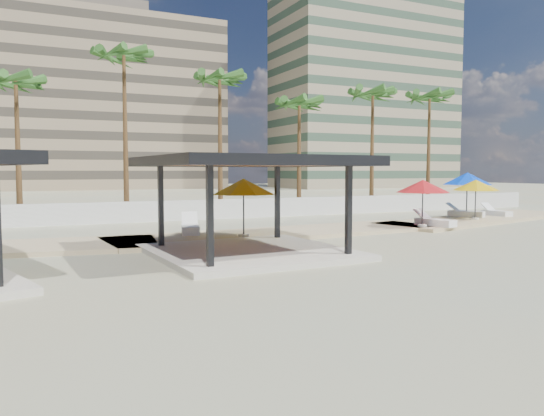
# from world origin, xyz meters

# --- Properties ---
(ground) EXTENTS (200.00, 200.00, 0.00)m
(ground) POSITION_xyz_m (0.00, 0.00, 0.00)
(ground) COLOR tan
(ground) RESTS_ON ground
(promenade) EXTENTS (44.45, 7.97, 0.24)m
(promenade) POSITION_xyz_m (2.00, 7.67, 0.06)
(promenade) COLOR #C6B284
(promenade) RESTS_ON ground
(boundary_wall) EXTENTS (56.00, 0.30, 1.20)m
(boundary_wall) POSITION_xyz_m (0.00, 16.00, 0.60)
(boundary_wall) COLOR silver
(boundary_wall) RESTS_ON ground
(building_mid) EXTENTS (38.00, 16.00, 30.40)m
(building_mid) POSITION_xyz_m (4.00, 78.00, 14.27)
(building_mid) COLOR #847259
(building_mid) RESTS_ON ground
(building_east) EXTENTS (32.00, 15.00, 36.40)m
(building_east) POSITION_xyz_m (48.00, 66.00, 17.27)
(building_east) COLOR gray
(building_east) RESTS_ON ground
(pavilion_central) EXTENTS (7.10, 7.10, 3.44)m
(pavilion_central) POSITION_xyz_m (-1.71, 2.34, 2.05)
(pavilion_central) COLOR beige
(pavilion_central) RESTS_ON ground
(umbrella_b) EXTENTS (2.79, 2.79, 2.45)m
(umbrella_b) POSITION_xyz_m (-0.48, 5.89, 2.28)
(umbrella_b) COLOR beige
(umbrella_b) RESTS_ON promenade
(umbrella_c) EXTENTS (2.93, 2.93, 2.33)m
(umbrella_c) POSITION_xyz_m (9.06, 5.80, 2.18)
(umbrella_c) COLOR beige
(umbrella_c) RESTS_ON promenade
(umbrella_d) EXTENTS (3.93, 3.93, 2.67)m
(umbrella_d) POSITION_xyz_m (15.47, 9.20, 2.47)
(umbrella_d) COLOR beige
(umbrella_d) RESTS_ON promenade
(umbrella_e) EXTENTS (2.67, 2.67, 2.28)m
(umbrella_e) POSITION_xyz_m (14.43, 7.54, 2.14)
(umbrella_e) COLOR beige
(umbrella_e) RESTS_ON promenade
(lounger_a) EXTENTS (1.31, 2.42, 0.87)m
(lounger_a) POSITION_xyz_m (-2.12, 8.19, 0.39)
(lounger_a) COLOR white
(lounger_a) RESTS_ON promenade
(lounger_b) EXTENTS (1.17, 2.27, 0.82)m
(lounger_b) POSITION_xyz_m (9.89, 5.85, 0.38)
(lounger_b) COLOR white
(lounger_b) RESTS_ON promenade
(lounger_c) EXTENTS (1.69, 2.26, 0.83)m
(lounger_c) POSITION_xyz_m (15.42, 9.24, 0.38)
(lounger_c) COLOR white
(lounger_c) RESTS_ON promenade
(lounger_d) EXTENTS (0.69, 2.02, 0.76)m
(lounger_d) POSITION_xyz_m (17.72, 8.97, 0.36)
(lounger_d) COLOR white
(lounger_d) RESTS_ON promenade
(palm_c) EXTENTS (3.00, 3.00, 8.66)m
(palm_c) POSITION_xyz_m (-9.00, 18.10, 7.53)
(palm_c) COLOR brown
(palm_c) RESTS_ON ground
(palm_d) EXTENTS (3.00, 3.00, 10.82)m
(palm_d) POSITION_xyz_m (-3.00, 18.90, 9.56)
(palm_d) COLOR brown
(palm_d) RESTS_ON ground
(palm_e) EXTENTS (3.00, 3.00, 9.76)m
(palm_e) POSITION_xyz_m (3.00, 18.40, 8.57)
(palm_e) COLOR brown
(palm_e) RESTS_ON ground
(palm_f) EXTENTS (3.00, 3.00, 8.51)m
(palm_f) POSITION_xyz_m (9.00, 18.60, 7.40)
(palm_f) COLOR brown
(palm_f) RESTS_ON ground
(palm_g) EXTENTS (3.00, 3.00, 9.51)m
(palm_g) POSITION_xyz_m (15.00, 18.20, 8.33)
(palm_g) COLOR brown
(palm_g) RESTS_ON ground
(palm_h) EXTENTS (3.00, 3.00, 9.67)m
(palm_h) POSITION_xyz_m (21.00, 18.80, 8.49)
(palm_h) COLOR brown
(palm_h) RESTS_ON ground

